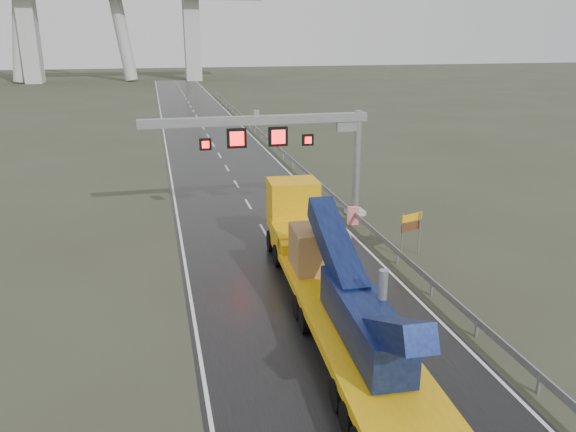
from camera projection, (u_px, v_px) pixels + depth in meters
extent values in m
plane|color=#333626|center=(345.00, 369.00, 21.16)|extent=(400.00, 400.00, 0.00)
cube|color=black|center=(219.00, 155.00, 58.15)|extent=(11.00, 200.00, 0.02)
cube|color=#AFAFAA|center=(355.00, 212.00, 39.28)|extent=(1.20, 1.20, 0.30)
cylinder|color=gray|center=(357.00, 164.00, 38.21)|extent=(0.48, 0.48, 7.20)
cube|color=gray|center=(256.00, 120.00, 35.70)|extent=(14.80, 0.55, 0.55)
cube|color=gray|center=(347.00, 125.00, 37.20)|extent=(1.40, 0.35, 0.90)
cube|color=gray|center=(256.00, 113.00, 35.56)|extent=(0.35, 0.35, 0.35)
cube|color=black|center=(237.00, 138.00, 35.70)|extent=(1.25, 0.25, 1.25)
cube|color=#FF0C0C|center=(237.00, 139.00, 35.58)|extent=(0.90, 0.02, 0.90)
cube|color=black|center=(278.00, 137.00, 36.30)|extent=(1.25, 0.25, 1.25)
cube|color=#FF0C0C|center=(279.00, 137.00, 36.17)|extent=(0.90, 0.02, 0.90)
cube|color=black|center=(205.00, 144.00, 35.36)|extent=(0.75, 0.25, 0.75)
cube|color=#FF0C0C|center=(206.00, 145.00, 35.23)|extent=(0.54, 0.02, 0.54)
cube|color=black|center=(308.00, 140.00, 36.83)|extent=(0.75, 0.25, 0.75)
cube|color=#FF0C0C|center=(308.00, 140.00, 36.70)|extent=(0.54, 0.02, 0.54)
cube|color=#AFAFAA|center=(30.00, 40.00, 139.66)|extent=(4.00, 6.00, 21.00)
cube|color=#AFAFAA|center=(192.00, 40.00, 148.48)|extent=(4.00, 6.00, 21.00)
cube|color=#FFA90E|center=(353.00, 330.00, 21.61)|extent=(3.82, 15.66, 0.39)
cube|color=#FFA90E|center=(307.00, 245.00, 29.14)|extent=(2.94, 1.46, 0.55)
cube|color=#FFA90E|center=(300.00, 238.00, 30.89)|extent=(3.04, 3.46, 1.33)
cube|color=#FFA90E|center=(293.00, 204.00, 32.34)|extent=(2.87, 2.34, 2.89)
cube|color=black|center=(289.00, 194.00, 33.29)|extent=(2.55, 0.17, 1.33)
cube|color=#0E1241|center=(364.00, 320.00, 20.25)|extent=(1.86, 6.72, 1.55)
cube|color=#0E1241|center=(336.00, 247.00, 23.46)|extent=(1.39, 6.16, 2.84)
cube|color=#0E1241|center=(393.00, 334.00, 17.35)|extent=(1.20, 4.44, 2.68)
cylinder|color=gray|center=(383.00, 293.00, 20.05)|extent=(0.35, 0.35, 1.78)
cube|color=#A7784B|center=(318.00, 248.00, 26.63)|extent=(2.55, 2.55, 2.00)
cylinder|color=black|center=(401.00, 429.00, 17.13)|extent=(3.27, 1.26, 1.11)
cylinder|color=black|center=(334.00, 311.00, 24.39)|extent=(3.27, 1.26, 1.11)
cylinder|color=black|center=(294.00, 239.00, 32.77)|extent=(3.05, 1.36, 1.22)
cylinder|color=gray|center=(402.00, 235.00, 31.51)|extent=(0.08, 0.08, 2.54)
cylinder|color=gray|center=(419.00, 234.00, 31.74)|extent=(0.08, 0.08, 2.54)
cube|color=#F9B10D|center=(412.00, 217.00, 31.31)|extent=(1.43, 0.52, 0.42)
cube|color=#593019|center=(411.00, 226.00, 31.47)|extent=(1.43, 0.52, 0.48)
cube|color=red|center=(353.00, 216.00, 37.04)|extent=(0.75, 0.47, 1.19)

